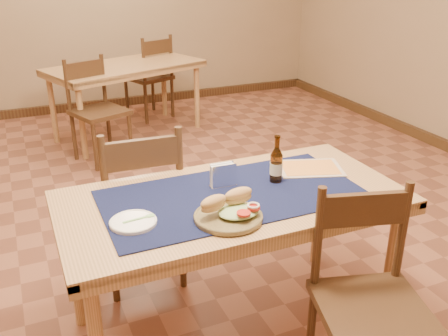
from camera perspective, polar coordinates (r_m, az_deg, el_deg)
name	(u,v)px	position (r m, az deg, el deg)	size (l,w,h in m)	color
room	(173,30)	(2.86, -5.81, 15.42)	(6.04, 7.04, 2.84)	#935740
main_table	(232,211)	(2.37, 0.97, -4.94)	(1.60, 0.80, 0.75)	tan
placemat	(233,195)	(2.33, 0.98, -3.09)	(1.20, 0.60, 0.01)	#11193E
baseboard	(182,241)	(3.32, -4.87, -8.31)	(6.00, 7.00, 0.10)	#442D18
back_table	(125,72)	(5.28, -11.19, 10.66)	(1.70, 1.22, 0.75)	tan
chair_main_far	(140,202)	(2.83, -9.58, -3.88)	(0.48, 0.48, 0.98)	#442D18
chair_main_near	(369,299)	(2.19, 16.27, -14.20)	(0.53, 0.53, 0.94)	#442D18
chair_back_near	(97,109)	(4.71, -14.33, 6.59)	(0.56, 0.56, 0.94)	#442D18
chair_back_far	(150,76)	(5.87, -8.40, 10.39)	(0.57, 0.57, 0.96)	#442D18
sandwich_plate	(230,212)	(2.11, 0.70, -5.00)	(0.29, 0.29, 0.11)	olive
side_plate	(133,222)	(2.11, -10.34, -6.05)	(0.20, 0.20, 0.02)	white
fork	(141,218)	(2.12, -9.44, -5.66)	(0.14, 0.03, 0.00)	#80C96E
beer_bottle	(276,165)	(2.44, 5.99, 0.37)	(0.06, 0.06, 0.24)	#4F2E0E
napkin_holder	(223,176)	(2.39, -0.10, -0.88)	(0.13, 0.05, 0.12)	white
menu_card	(310,168)	(2.64, 9.80, 0.01)	(0.38, 0.33, 0.01)	#CBB299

